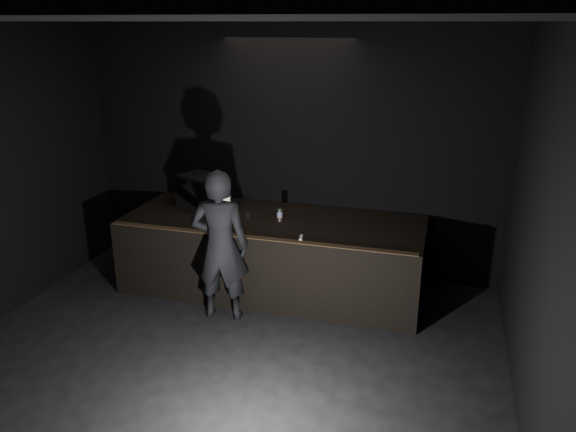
# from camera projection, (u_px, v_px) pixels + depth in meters

# --- Properties ---
(ground) EXTENTS (7.00, 7.00, 0.00)m
(ground) POSITION_uv_depth(u_px,v_px,m) (188.00, 410.00, 5.34)
(ground) COLOR black
(ground) RESTS_ON ground
(room_walls) EXTENTS (6.10, 7.10, 3.52)m
(room_walls) POSITION_uv_depth(u_px,v_px,m) (174.00, 208.00, 4.68)
(room_walls) COLOR black
(room_walls) RESTS_ON ground
(stage_riser) EXTENTS (4.00, 1.50, 1.00)m
(stage_riser) POSITION_uv_depth(u_px,v_px,m) (273.00, 254.00, 7.66)
(stage_riser) COLOR black
(stage_riser) RESTS_ON ground
(riser_lip) EXTENTS (3.92, 0.10, 0.01)m
(riser_lip) POSITION_uv_depth(u_px,v_px,m) (255.00, 237.00, 6.85)
(riser_lip) COLOR brown
(riser_lip) RESTS_ON stage_riser
(stage_monitor) EXTENTS (0.80, 0.70, 0.45)m
(stage_monitor) POSITION_uv_depth(u_px,v_px,m) (203.00, 191.00, 7.96)
(stage_monitor) COLOR black
(stage_monitor) RESTS_ON stage_riser
(cable) EXTENTS (1.01, 0.20, 0.02)m
(cable) POSITION_uv_depth(u_px,v_px,m) (208.00, 202.00, 8.18)
(cable) COLOR black
(cable) RESTS_ON stage_riser
(laptop) EXTENTS (0.35, 0.33, 0.20)m
(laptop) POSITION_uv_depth(u_px,v_px,m) (220.00, 208.00, 7.77)
(laptop) COLOR silver
(laptop) RESTS_ON stage_riser
(beer_can) EXTENTS (0.07, 0.07, 0.17)m
(beer_can) POSITION_uv_depth(u_px,v_px,m) (280.00, 215.00, 7.40)
(beer_can) COLOR silver
(beer_can) RESTS_ON stage_riser
(plastic_cup) EXTENTS (0.07, 0.07, 0.09)m
(plastic_cup) POSITION_uv_depth(u_px,v_px,m) (248.00, 216.00, 7.50)
(plastic_cup) COLOR white
(plastic_cup) RESTS_ON stage_riser
(wii_remote) EXTENTS (0.06, 0.16, 0.03)m
(wii_remote) POSITION_uv_depth(u_px,v_px,m) (301.00, 238.00, 6.81)
(wii_remote) COLOR silver
(wii_remote) RESTS_ON stage_riser
(person) EXTENTS (0.76, 0.56, 1.89)m
(person) POSITION_uv_depth(u_px,v_px,m) (220.00, 246.00, 6.74)
(person) COLOR black
(person) RESTS_ON ground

